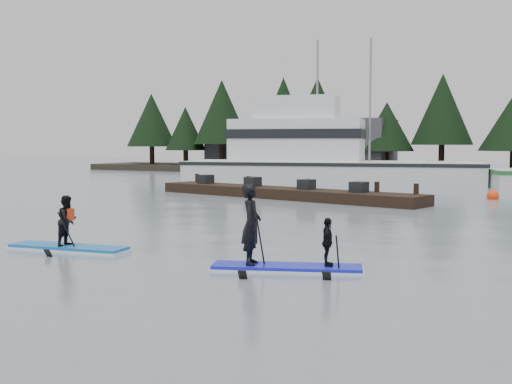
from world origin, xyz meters
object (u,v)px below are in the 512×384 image
at_px(floating_dock, 282,193).
at_px(paddleboard_solo, 68,232).
at_px(fishing_boat_large, 322,170).
at_px(paddleboard_duo, 276,241).

relative_size(floating_dock, paddleboard_solo, 4.63).
distance_m(floating_dock, paddleboard_solo, 17.09).
relative_size(fishing_boat_large, paddleboard_duo, 6.25).
relative_size(floating_dock, paddleboard_duo, 4.56).
bearing_deg(floating_dock, paddleboard_solo, -71.76).
xyz_separation_m(fishing_boat_large, floating_dock, (2.67, -13.02, -0.62)).
xyz_separation_m(paddleboard_solo, paddleboard_duo, (6.05, 0.00, 0.17)).
bearing_deg(floating_dock, paddleboard_duo, -52.79).
distance_m(paddleboard_solo, paddleboard_duo, 6.05).
xyz_separation_m(floating_dock, paddleboard_solo, (1.31, -17.04, 0.23)).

